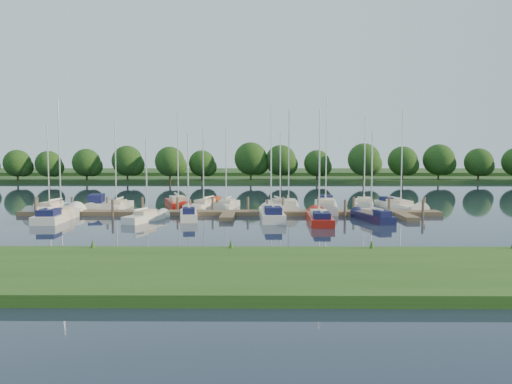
{
  "coord_description": "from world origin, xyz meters",
  "views": [
    {
      "loc": [
        2.92,
        -39.27,
        5.76
      ],
      "look_at": [
        2.54,
        8.0,
        2.2
      ],
      "focal_mm": 35.0,
      "sensor_mm": 36.0,
      "label": 1
    }
  ],
  "objects_px": {
    "sailboat_n_0": "(51,209)",
    "motorboat": "(96,206)",
    "sailboat_s_2": "(189,216)",
    "sailboat_n_5": "(227,206)",
    "dock": "(229,214)"
  },
  "relations": [
    {
      "from": "sailboat_n_5",
      "to": "sailboat_s_2",
      "type": "distance_m",
      "value": 9.34
    },
    {
      "from": "motorboat",
      "to": "sailboat_n_5",
      "type": "relative_size",
      "value": 0.7
    },
    {
      "from": "sailboat_n_5",
      "to": "motorboat",
      "type": "bearing_deg",
      "value": 12.04
    },
    {
      "from": "motorboat",
      "to": "sailboat_s_2",
      "type": "xyz_separation_m",
      "value": [
        10.91,
        -8.06,
        -0.06
      ]
    },
    {
      "from": "dock",
      "to": "sailboat_s_2",
      "type": "relative_size",
      "value": 4.99
    },
    {
      "from": "dock",
      "to": "motorboat",
      "type": "distance_m",
      "value": 15.41
    },
    {
      "from": "dock",
      "to": "sailboat_n_0",
      "type": "bearing_deg",
      "value": 169.29
    },
    {
      "from": "sailboat_n_0",
      "to": "sailboat_s_2",
      "type": "relative_size",
      "value": 1.14
    },
    {
      "from": "dock",
      "to": "sailboat_n_0",
      "type": "distance_m",
      "value": 18.62
    },
    {
      "from": "sailboat_n_0",
      "to": "sailboat_s_2",
      "type": "height_order",
      "value": "sailboat_n_0"
    },
    {
      "from": "dock",
      "to": "motorboat",
      "type": "xyz_separation_m",
      "value": [
        -14.36,
        5.57,
        0.19
      ]
    },
    {
      "from": "motorboat",
      "to": "sailboat_n_0",
      "type": "bearing_deg",
      "value": 18.72
    },
    {
      "from": "sailboat_n_5",
      "to": "sailboat_s_2",
      "type": "height_order",
      "value": "sailboat_n_5"
    },
    {
      "from": "dock",
      "to": "sailboat_n_0",
      "type": "xyz_separation_m",
      "value": [
        -18.29,
        3.46,
        0.07
      ]
    },
    {
      "from": "sailboat_n_0",
      "to": "motorboat",
      "type": "relative_size",
      "value": 1.48
    }
  ]
}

